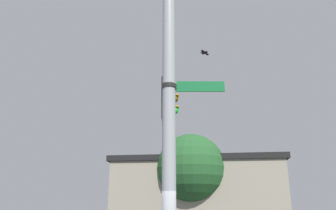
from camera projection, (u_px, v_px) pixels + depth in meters
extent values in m
cylinder|color=#ADB2B7|center=(169.00, 144.00, 6.56)|extent=(0.27, 0.27, 6.77)
cylinder|color=#ADB2B7|center=(168.00, 84.00, 11.01)|extent=(7.64, 0.39, 0.22)
cylinder|color=black|center=(168.00, 79.00, 10.11)|extent=(0.08, 0.08, 0.18)
cube|color=gold|center=(168.00, 99.00, 9.93)|extent=(0.36, 0.30, 1.05)
sphere|color=#590F0F|center=(175.00, 88.00, 10.03)|extent=(0.22, 0.22, 0.22)
cube|color=gold|center=(175.00, 84.00, 10.06)|extent=(0.24, 0.20, 0.03)
sphere|color=brown|center=(175.00, 99.00, 9.92)|extent=(0.22, 0.22, 0.22)
cube|color=gold|center=(175.00, 96.00, 9.95)|extent=(0.24, 0.20, 0.03)
sphere|color=#1EE533|center=(175.00, 111.00, 9.82)|extent=(0.22, 0.22, 0.22)
cube|color=gold|center=(175.00, 107.00, 9.85)|extent=(0.24, 0.20, 0.03)
cube|color=black|center=(162.00, 99.00, 9.93)|extent=(0.54, 0.03, 1.22)
cylinder|color=black|center=(168.00, 113.00, 13.51)|extent=(0.08, 0.08, 0.18)
cube|color=gold|center=(168.00, 128.00, 13.32)|extent=(0.36, 0.30, 1.05)
sphere|color=#590F0F|center=(172.00, 119.00, 13.42)|extent=(0.22, 0.22, 0.22)
cube|color=gold|center=(173.00, 117.00, 13.45)|extent=(0.24, 0.20, 0.03)
sphere|color=brown|center=(172.00, 128.00, 13.32)|extent=(0.22, 0.22, 0.22)
cube|color=gold|center=(173.00, 126.00, 13.35)|extent=(0.24, 0.20, 0.03)
sphere|color=#1EE533|center=(173.00, 137.00, 13.21)|extent=(0.22, 0.22, 0.22)
cube|color=gold|center=(173.00, 134.00, 13.24)|extent=(0.24, 0.20, 0.03)
cube|color=black|center=(163.00, 128.00, 13.33)|extent=(0.54, 0.03, 1.22)
cube|color=#147238|center=(200.00, 87.00, 6.91)|extent=(0.05, 0.97, 0.22)
cube|color=white|center=(200.00, 87.00, 6.91)|extent=(0.03, 0.97, 0.04)
cylinder|color=#262626|center=(169.00, 87.00, 6.91)|extent=(0.31, 0.31, 0.08)
ellipsoid|color=black|center=(205.00, 53.00, 13.18)|extent=(0.29, 0.28, 0.10)
cube|color=black|center=(205.00, 53.00, 13.19)|extent=(0.32, 0.33, 0.10)
cube|color=black|center=(204.00, 52.00, 13.17)|extent=(0.31, 0.33, 0.12)
cube|color=#A89E89|center=(199.00, 208.00, 19.44)|extent=(6.29, 9.59, 4.74)
cube|color=maroon|center=(201.00, 205.00, 22.33)|extent=(1.86, 8.22, 0.30)
cube|color=black|center=(198.00, 164.00, 20.20)|extent=(6.54, 9.97, 0.30)
sphere|color=#28602D|center=(191.00, 168.00, 18.08)|extent=(3.64, 3.64, 3.64)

